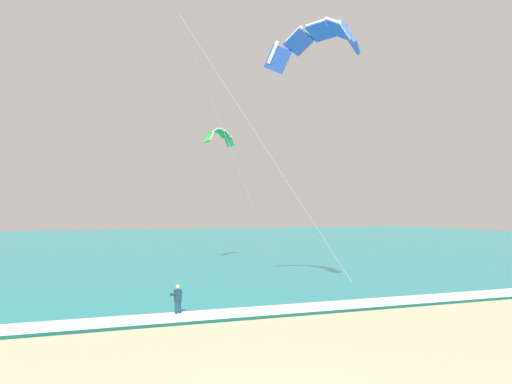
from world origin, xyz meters
The scene contains 6 objects.
sea centered at (0.00, 71.34, 0.10)m, with size 200.00×120.00×0.20m, color teal.
surf_foam centered at (0.00, 12.34, 0.22)m, with size 200.00×2.37×0.04m, color white.
surfboard centered at (0.27, 13.09, 0.03)m, with size 0.76×1.46×0.09m.
kitesurfer centered at (0.27, 13.11, 0.94)m, with size 0.60×0.60×1.69m.
kite_primary centered at (10.10, 16.75, 16.34)m, with size 11.43×7.38×16.35m.
kite_distant centered at (10.39, 37.69, 12.85)m, with size 3.99×3.35×1.65m.
Camera 1 is at (-6.52, -14.52, 5.52)m, focal length 38.93 mm.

